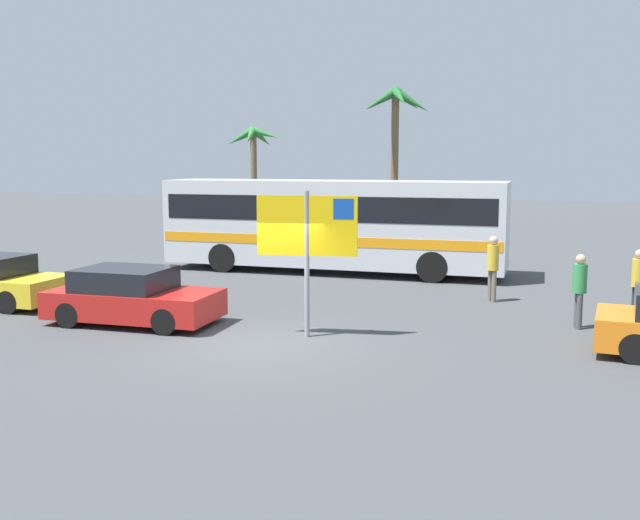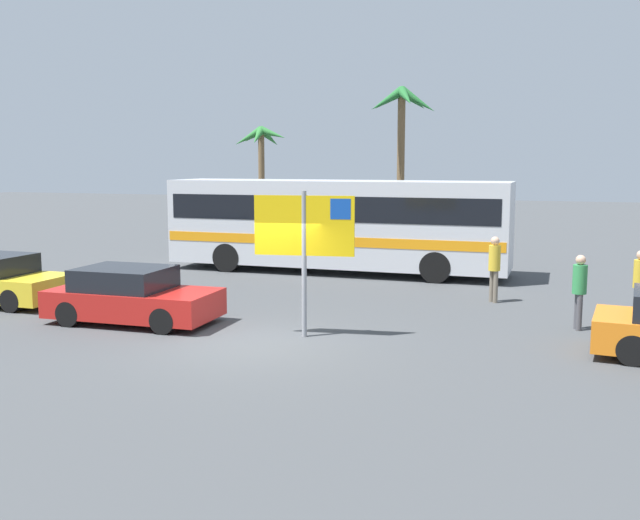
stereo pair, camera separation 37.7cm
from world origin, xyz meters
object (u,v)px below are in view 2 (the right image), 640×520
ferry_sign (306,231)px  car_red (131,296)px  pedestrian_near_sign (579,286)px  pedestrian_crossing_lot (494,263)px  pedestrian_by_bus (640,280)px  bus_front_coach (336,221)px

ferry_sign → car_red: 4.74m
pedestrian_near_sign → pedestrian_crossing_lot: (-2.13, 2.70, 0.05)m
ferry_sign → pedestrian_crossing_lot: (3.53, 5.32, -1.25)m
pedestrian_by_bus → ferry_sign: bearing=-6.2°
bus_front_coach → pedestrian_crossing_lot: size_ratio=6.51×
ferry_sign → pedestrian_near_sign: 6.37m
ferry_sign → pedestrian_by_bus: ferry_sign is taller
pedestrian_by_bus → car_red: bearing=-16.3°
ferry_sign → car_red: (-4.43, -0.01, -1.69)m
ferry_sign → bus_front_coach: bearing=95.4°
bus_front_coach → pedestrian_near_sign: 10.18m
ferry_sign → pedestrian_by_bus: bearing=20.8°
bus_front_coach → car_red: size_ratio=2.91×
ferry_sign → pedestrian_near_sign: (5.66, 2.62, -1.31)m
ferry_sign → car_red: bearing=172.2°
bus_front_coach → pedestrian_crossing_lot: 6.86m
ferry_sign → pedestrian_near_sign: bearing=16.9°
car_red → pedestrian_crossing_lot: 9.59m
pedestrian_near_sign → bus_front_coach: bearing=-53.7°
ferry_sign → pedestrian_crossing_lot: bearing=48.5°
ferry_sign → car_red: ferry_sign is taller
car_red → pedestrian_near_sign: 10.44m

